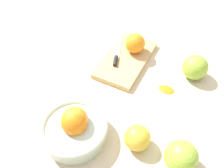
{
  "coord_description": "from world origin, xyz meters",
  "views": [
    {
      "loc": [
        -0.45,
        -0.19,
        0.62
      ],
      "look_at": [
        -0.0,
        0.06,
        0.04
      ],
      "focal_mm": 40.57,
      "sensor_mm": 36.0,
      "label": 1
    }
  ],
  "objects_px": {
    "apple_front_left": "(137,138)",
    "apple_front_left_2": "(181,157)",
    "bowl": "(74,128)",
    "orange_on_board": "(135,43)",
    "apple_front_right": "(195,67)",
    "cutting_board": "(126,59)",
    "knife": "(117,55)"
  },
  "relations": [
    {
      "from": "orange_on_board",
      "to": "knife",
      "type": "relative_size",
      "value": 0.46
    },
    {
      "from": "knife",
      "to": "apple_front_right",
      "type": "height_order",
      "value": "apple_front_right"
    },
    {
      "from": "bowl",
      "to": "knife",
      "type": "xyz_separation_m",
      "value": [
        0.32,
        0.05,
        -0.02
      ]
    },
    {
      "from": "orange_on_board",
      "to": "apple_front_right",
      "type": "distance_m",
      "value": 0.22
    },
    {
      "from": "cutting_board",
      "to": "apple_front_left_2",
      "type": "relative_size",
      "value": 3.07
    },
    {
      "from": "bowl",
      "to": "apple_front_left",
      "type": "distance_m",
      "value": 0.17
    },
    {
      "from": "apple_front_left",
      "to": "apple_front_left_2",
      "type": "relative_size",
      "value": 0.84
    },
    {
      "from": "orange_on_board",
      "to": "knife",
      "type": "bearing_deg",
      "value": 141.04
    },
    {
      "from": "bowl",
      "to": "cutting_board",
      "type": "xyz_separation_m",
      "value": [
        0.33,
        0.01,
        -0.03
      ]
    },
    {
      "from": "apple_front_right",
      "to": "apple_front_left_2",
      "type": "xyz_separation_m",
      "value": [
        -0.32,
        -0.06,
        0.0
      ]
    },
    {
      "from": "bowl",
      "to": "apple_front_left_2",
      "type": "height_order",
      "value": "bowl"
    },
    {
      "from": "apple_front_right",
      "to": "bowl",
      "type": "bearing_deg",
      "value": 150.64
    },
    {
      "from": "orange_on_board",
      "to": "bowl",
      "type": "bearing_deg",
      "value": -179.45
    },
    {
      "from": "cutting_board",
      "to": "apple_front_left_2",
      "type": "xyz_separation_m",
      "value": [
        -0.28,
        -0.29,
        0.03
      ]
    },
    {
      "from": "apple_front_left",
      "to": "apple_front_left_2",
      "type": "xyz_separation_m",
      "value": [
        0.0,
        -0.12,
        0.01
      ]
    },
    {
      "from": "knife",
      "to": "apple_front_right",
      "type": "distance_m",
      "value": 0.27
    },
    {
      "from": "apple_front_left",
      "to": "bowl",
      "type": "bearing_deg",
      "value": 109.83
    },
    {
      "from": "cutting_board",
      "to": "orange_on_board",
      "type": "xyz_separation_m",
      "value": [
        0.04,
        -0.01,
        0.04
      ]
    },
    {
      "from": "bowl",
      "to": "apple_front_left_2",
      "type": "bearing_deg",
      "value": -78.01
    },
    {
      "from": "orange_on_board",
      "to": "apple_front_right",
      "type": "height_order",
      "value": "orange_on_board"
    },
    {
      "from": "apple_front_right",
      "to": "apple_front_left",
      "type": "relative_size",
      "value": 1.17
    },
    {
      "from": "cutting_board",
      "to": "apple_front_left_2",
      "type": "height_order",
      "value": "apple_front_left_2"
    },
    {
      "from": "bowl",
      "to": "apple_front_left",
      "type": "bearing_deg",
      "value": -70.17
    },
    {
      "from": "apple_front_left_2",
      "to": "orange_on_board",
      "type": "bearing_deg",
      "value": 41.17
    },
    {
      "from": "cutting_board",
      "to": "apple_front_right",
      "type": "distance_m",
      "value": 0.23
    },
    {
      "from": "knife",
      "to": "cutting_board",
      "type": "bearing_deg",
      "value": -73.08
    },
    {
      "from": "apple_front_right",
      "to": "apple_front_left",
      "type": "xyz_separation_m",
      "value": [
        -0.32,
        0.05,
        -0.01
      ]
    },
    {
      "from": "orange_on_board",
      "to": "apple_front_left_2",
      "type": "relative_size",
      "value": 0.83
    },
    {
      "from": "orange_on_board",
      "to": "apple_front_left_2",
      "type": "height_order",
      "value": "orange_on_board"
    },
    {
      "from": "bowl",
      "to": "apple_front_right",
      "type": "relative_size",
      "value": 2.24
    },
    {
      "from": "orange_on_board",
      "to": "knife",
      "type": "distance_m",
      "value": 0.08
    },
    {
      "from": "orange_on_board",
      "to": "apple_front_left",
      "type": "height_order",
      "value": "orange_on_board"
    }
  ]
}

